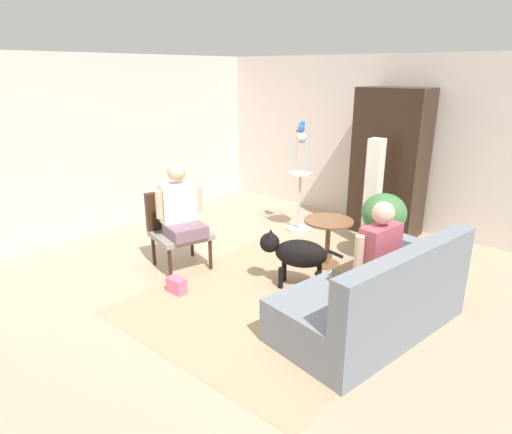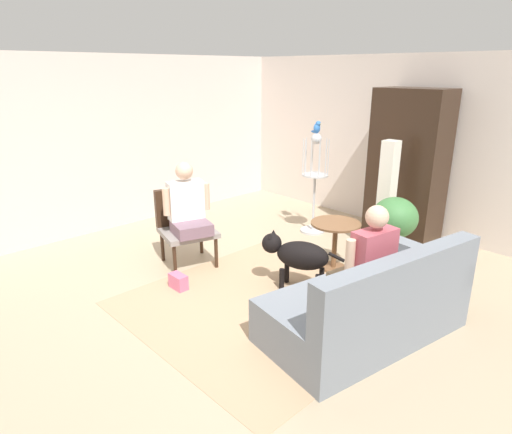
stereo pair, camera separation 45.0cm
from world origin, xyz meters
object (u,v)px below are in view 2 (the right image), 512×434
armchair (184,221)px  dog (298,255)px  couch (372,305)px  person_on_couch (368,260)px  armoire_cabinet (408,166)px  parrot (317,128)px  person_on_armchair (187,206)px  potted_plant (394,221)px  column_lamp (386,198)px  round_end_table (335,237)px  bird_cage_stand (314,186)px  handbag (178,282)px

armchair → dog: 1.53m
dog → couch: bearing=-11.4°
couch → person_on_couch: bearing=-158.5°
dog → armoire_cabinet: armoire_cabinet is taller
dog → parrot: size_ratio=4.96×
person_on_armchair → parrot: 2.18m
potted_plant → armoire_cabinet: size_ratio=0.42×
parrot → column_lamp: 1.37m
round_end_table → potted_plant: size_ratio=0.68×
couch → dog: (-1.06, 0.21, 0.09)m
person_on_armchair → dog: person_on_armchair is taller
person_on_armchair → dog: (1.31, 0.49, -0.37)m
armchair → parrot: bearing=77.4°
person_on_armchair → armoire_cabinet: armoire_cabinet is taller
dog → bird_cage_stand: 1.86m
armoire_cabinet → handbag: armoire_cabinet is taller
couch → handbag: (-1.95, -0.74, -0.22)m
armoire_cabinet → person_on_armchair: bearing=-115.2°
person_on_couch → person_on_armchair: person_on_armchair is taller
couch → parrot: 2.98m
column_lamp → potted_plant: bearing=-47.4°
parrot → handbag: parrot is taller
column_lamp → armoire_cabinet: armoire_cabinet is taller
dog → armoire_cabinet: size_ratio=0.41×
dog → bird_cage_stand: size_ratio=0.58×
round_end_table → person_on_couch: bearing=-42.5°
person_on_couch → armoire_cabinet: armoire_cabinet is taller
armchair → potted_plant: (1.88, 1.70, 0.06)m
person_on_armchair → bird_cage_stand: (0.29, 2.02, -0.06)m
round_end_table → parrot: (-1.00, 0.83, 1.12)m
armchair → dog: size_ratio=1.08×
handbag → couch: bearing=20.7°
round_end_table → parrot: parrot is taller
dog → bird_cage_stand: bird_cage_stand is taller
bird_cage_stand → potted_plant: 1.47m
person_on_couch → column_lamp: column_lamp is taller
person_on_couch → handbag: 2.12m
potted_plant → column_lamp: bearing=132.6°
couch → parrot: bearing=140.1°
round_end_table → person_on_armchair: bearing=-137.2°
potted_plant → handbag: size_ratio=3.96×
person_on_couch → potted_plant: size_ratio=0.94×
couch → armchair: bearing=-174.7°
couch → potted_plant: couch is taller
parrot → handbag: (0.13, -2.48, -1.45)m
potted_plant → handbag: potted_plant is taller
armoire_cabinet → round_end_table: bearing=-90.5°
round_end_table → dog: dog is taller
bird_cage_stand → armoire_cabinet: (1.01, 0.75, 0.33)m
dog → round_end_table: bearing=91.7°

